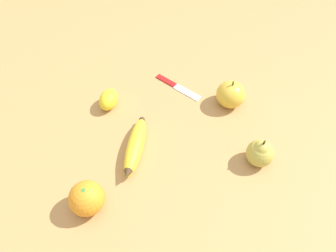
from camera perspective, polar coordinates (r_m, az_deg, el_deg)
ground_plane at (r=0.83m, az=-1.40°, el=-4.87°), size 3.00×3.00×0.00m
banana at (r=0.82m, az=-5.76°, el=-3.61°), size 0.12×0.18×0.04m
orange at (r=0.75m, az=-13.97°, el=-12.15°), size 0.08×0.08×0.08m
pear at (r=0.82m, az=15.76°, el=-4.45°), size 0.07×0.07×0.09m
apple at (r=0.93m, az=10.86°, el=5.42°), size 0.08×0.08×0.09m
lemon at (r=0.93m, az=-10.31°, el=4.58°), size 0.08×0.09×0.05m
paring_knife at (r=0.98m, az=1.44°, el=7.00°), size 0.10×0.14×0.01m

